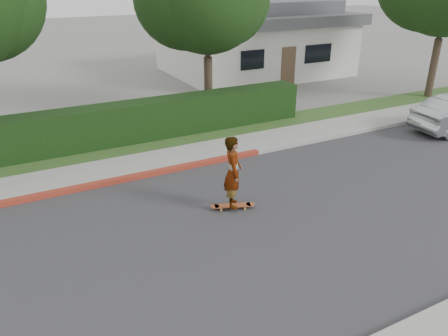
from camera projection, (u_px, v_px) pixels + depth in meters
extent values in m
plane|color=slate|center=(306.00, 214.00, 11.40)|extent=(120.00, 120.00, 0.00)
cube|color=#2D2D30|center=(306.00, 213.00, 11.39)|extent=(60.00, 8.00, 0.01)
cube|color=#9E9E99|center=(443.00, 309.00, 8.05)|extent=(60.00, 0.20, 0.15)
cube|color=#9E9E99|center=(232.00, 157.00, 14.68)|extent=(60.00, 0.20, 0.15)
cube|color=maroon|center=(79.00, 188.00, 12.57)|extent=(12.00, 0.21, 0.15)
cube|color=gray|center=(220.00, 149.00, 15.42)|extent=(60.00, 1.60, 0.12)
cube|color=#2D4C1E|center=(201.00, 136.00, 16.71)|extent=(60.00, 1.60, 0.10)
cube|color=black|center=(117.00, 125.00, 15.65)|extent=(15.00, 1.00, 1.50)
cylinder|color=#33261C|center=(208.00, 87.00, 18.80)|extent=(0.36, 0.36, 2.52)
cylinder|color=#33261C|center=(208.00, 42.00, 18.02)|extent=(0.24, 0.24, 2.10)
sphere|color=black|center=(224.00, 0.00, 17.99)|extent=(3.84, 3.84, 3.84)
cylinder|color=#33261C|center=(433.00, 69.00, 21.34)|extent=(0.36, 0.36, 2.88)
cylinder|color=#33261C|center=(442.00, 23.00, 20.46)|extent=(0.24, 0.24, 2.40)
cube|color=beige|center=(254.00, 48.00, 27.10)|extent=(10.00, 8.00, 3.00)
cube|color=#4C4C51|center=(255.00, 17.00, 26.37)|extent=(10.60, 8.60, 0.60)
cube|color=#4C4C51|center=(255.00, 7.00, 26.12)|extent=(8.40, 6.40, 0.80)
cube|color=black|center=(253.00, 60.00, 22.76)|extent=(1.40, 0.06, 1.00)
cube|color=black|center=(318.00, 53.00, 24.57)|extent=(1.80, 0.06, 1.00)
cube|color=brown|center=(288.00, 66.00, 23.95)|extent=(0.90, 0.06, 2.10)
cylinder|color=gold|center=(221.00, 210.00, 11.48)|extent=(0.07, 0.06, 0.06)
cylinder|color=gold|center=(221.00, 207.00, 11.64)|extent=(0.07, 0.06, 0.06)
cylinder|color=gold|center=(245.00, 209.00, 11.55)|extent=(0.07, 0.06, 0.06)
cylinder|color=gold|center=(244.00, 205.00, 11.71)|extent=(0.07, 0.06, 0.06)
cube|color=silver|center=(221.00, 207.00, 11.54)|extent=(0.12, 0.20, 0.03)
cube|color=silver|center=(244.00, 205.00, 11.61)|extent=(0.12, 0.20, 0.03)
cube|color=brown|center=(233.00, 205.00, 11.57)|extent=(0.97, 0.55, 0.02)
cylinder|color=brown|center=(215.00, 206.00, 11.52)|extent=(0.30, 0.30, 0.02)
cylinder|color=brown|center=(250.00, 204.00, 11.62)|extent=(0.30, 0.30, 0.02)
imported|color=white|center=(233.00, 172.00, 11.17)|extent=(0.70, 0.83, 1.93)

